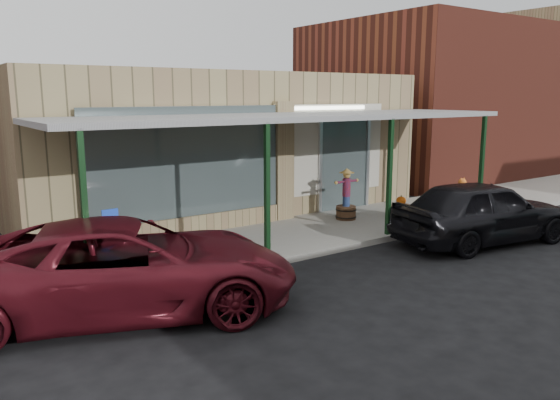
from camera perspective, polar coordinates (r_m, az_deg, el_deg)
ground at (r=11.25m, az=12.65°, el=-7.82°), size 120.00×120.00×0.00m
sidewalk at (r=13.79m, az=1.55°, el=-3.74°), size 40.00×3.20×0.15m
storefront at (r=17.28m, az=-7.53°, el=5.94°), size 12.00×6.25×4.20m
awning at (r=13.32m, az=1.71°, el=8.53°), size 12.00×3.00×3.04m
block_buildings_near at (r=19.11m, az=-3.70°, el=11.50°), size 61.00×8.00×8.00m
barrel_scarecrow at (r=15.29m, az=6.93°, el=-0.21°), size 0.87×0.58×1.43m
barrel_pumpkin at (r=15.89m, az=12.51°, el=-0.93°), size 0.64×0.64×0.63m
handicap_sign at (r=10.26m, az=-17.21°, el=-3.68°), size 0.29×0.04×1.42m
parked_sedan at (r=14.10m, az=20.41°, el=-1.11°), size 4.88×2.57×1.58m
car_maroon at (r=9.39m, az=-15.73°, el=-6.74°), size 6.17×4.44×1.56m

